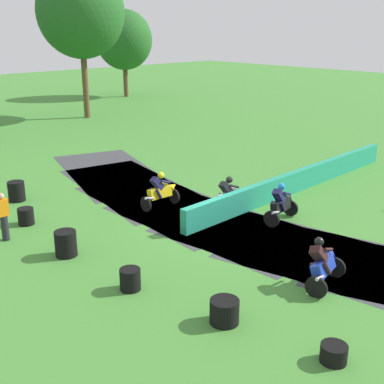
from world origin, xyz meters
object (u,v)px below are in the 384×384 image
motorcycle_lead_yellow (161,191)px  track_marshal (4,217)px  motorcycle_trailing_black (282,203)px  tire_stack_far (130,279)px  tire_stack_mid_b (66,243)px  tire_stack_extra_b (334,353)px  motorcycle_chase_white (230,196)px  tire_stack_near (16,191)px  tire_stack_mid_a (26,216)px  motorcycle_fourth_blue (324,263)px  tire_stack_extra_a (224,311)px

motorcycle_lead_yellow → track_marshal: bearing=169.7°
motorcycle_trailing_black → tire_stack_far: 7.06m
tire_stack_mid_b → tire_stack_extra_b: 8.63m
motorcycle_trailing_black → motorcycle_lead_yellow: bearing=118.6°
tire_stack_far → track_marshal: (-1.01, 5.48, 0.52)m
motorcycle_trailing_black → motorcycle_chase_white: bearing=111.2°
motorcycle_trailing_black → track_marshal: (-8.05, 5.15, 0.16)m
tire_stack_mid_b → tire_stack_extra_b: tire_stack_mid_b is taller
motorcycle_trailing_black → tire_stack_near: (-6.02, 8.64, -0.26)m
tire_stack_far → track_marshal: bearing=100.4°
tire_stack_mid_b → tire_stack_near: bearing=78.6°
tire_stack_near → tire_stack_far: 9.04m
motorcycle_lead_yellow → track_marshal: track_marshal is taller
motorcycle_trailing_black → tire_stack_near: size_ratio=2.09×
motorcycle_lead_yellow → tire_stack_extra_b: motorcycle_lead_yellow is taller
tire_stack_mid_a → track_marshal: track_marshal is taller
motorcycle_lead_yellow → tire_stack_mid_b: bearing=-164.6°
tire_stack_near → motorcycle_fourth_blue: bearing=-76.5°
motorcycle_lead_yellow → tire_stack_extra_b: (-3.55, -9.88, -0.46)m
tire_stack_extra_b → track_marshal: 11.18m
motorcycle_lead_yellow → tire_stack_mid_b: (-4.98, -1.37, -0.26)m
motorcycle_chase_white → track_marshal: bearing=155.9°
motorcycle_chase_white → tire_stack_near: size_ratio=2.11×
tire_stack_extra_a → tire_stack_extra_b: tire_stack_extra_a is taller
motorcycle_trailing_black → tire_stack_mid_a: 9.16m
tire_stack_extra_a → motorcycle_chase_white: bearing=41.7°
tire_stack_extra_b → motorcycle_chase_white: bearing=56.5°
tire_stack_extra_a → tire_stack_extra_b: size_ratio=1.23×
motorcycle_trailing_black → tire_stack_extra_a: (-6.38, -3.17, -0.36)m
motorcycle_trailing_black → motorcycle_fourth_blue: motorcycle_trailing_black is taller
tire_stack_extra_b → tire_stack_near: bearing=90.9°
track_marshal → tire_stack_far: bearing=-79.6°
tire_stack_near → tire_stack_extra_a: tire_stack_near is taller
motorcycle_fourth_blue → tire_stack_mid_b: 7.68m
motorcycle_chase_white → tire_stack_far: (-6.32, -2.20, -0.36)m
motorcycle_lead_yellow → motorcycle_chase_white: size_ratio=1.00×
tire_stack_far → track_marshal: track_marshal is taller
tire_stack_extra_a → tire_stack_mid_a: bearing=93.4°
motorcycle_lead_yellow → motorcycle_trailing_black: motorcycle_lead_yellow is taller
tire_stack_extra_a → tire_stack_far: bearing=103.3°
tire_stack_near → tire_stack_far: (-1.03, -8.98, -0.10)m
tire_stack_mid_b → motorcycle_chase_white: bearing=-7.5°
tire_stack_extra_a → motorcycle_fourth_blue: bearing=-9.4°
motorcycle_chase_white → track_marshal: track_marshal is taller
tire_stack_mid_a → tire_stack_mid_b: 3.29m
tire_stack_near → track_marshal: (-2.04, -3.49, 0.42)m
motorcycle_trailing_black → tire_stack_mid_a: (-6.92, 6.00, -0.36)m
tire_stack_mid_a → motorcycle_trailing_black: bearing=-40.9°
tire_stack_mid_a → tire_stack_extra_a: bearing=-86.6°
motorcycle_trailing_black → track_marshal: 9.56m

